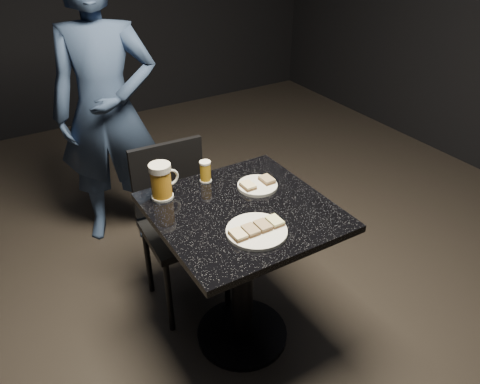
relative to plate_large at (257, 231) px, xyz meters
name	(u,v)px	position (x,y,z in m)	size (l,w,h in m)	color
floor	(242,334)	(0.04, 0.17, -0.76)	(6.00, 6.00, 0.00)	black
plate_large	(257,231)	(0.00, 0.00, 0.00)	(0.23, 0.23, 0.01)	white
plate_small	(257,186)	(0.18, 0.28, 0.00)	(0.18, 0.18, 0.01)	silver
patron	(107,112)	(-0.16, 1.31, 0.06)	(0.59, 0.39, 1.63)	navy
table	(242,255)	(0.04, 0.17, -0.25)	(0.70, 0.70, 0.75)	black
beer_mug	(162,181)	(-0.20, 0.42, 0.07)	(0.13, 0.09, 0.16)	silver
beer_tumbler	(205,171)	(0.02, 0.44, 0.04)	(0.05, 0.05, 0.10)	silver
chair	(178,217)	(-0.07, 0.59, -0.26)	(0.38, 0.38, 0.85)	black
canapes_on_plate_large	(257,228)	(0.00, 0.00, 0.02)	(0.21, 0.07, 0.02)	#4C3521
canapes_on_plate_small	(258,183)	(0.18, 0.28, 0.02)	(0.15, 0.07, 0.02)	#4C3521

